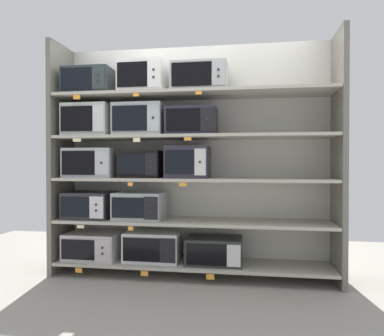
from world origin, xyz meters
name	(u,v)px	position (x,y,z in m)	size (l,w,h in m)	color
ground	(172,319)	(0.00, -1.00, -0.01)	(6.79, 6.00, 0.02)	gray
back_panel	(196,158)	(0.00, 0.28, 1.21)	(2.99, 0.04, 2.42)	beige
upright_left	(61,158)	(-1.43, 0.00, 1.21)	(0.05, 0.52, 2.42)	#68645B
upright_right	(339,158)	(1.43, 0.00, 1.21)	(0.05, 0.52, 2.42)	#68645B
shelf_0	(192,264)	(0.00, 0.00, 0.13)	(2.79, 0.52, 0.03)	#ADA899
microwave_0	(94,245)	(-1.06, 0.00, 0.28)	(0.56, 0.44, 0.27)	#BCB2B6
microwave_1	(153,246)	(-0.41, 0.00, 0.30)	(0.57, 0.35, 0.30)	silver
microwave_2	(214,250)	(0.23, 0.00, 0.28)	(0.55, 0.39, 0.26)	#2C312F
price_tag_0	(79,270)	(-1.10, -0.26, 0.09)	(0.07, 0.00, 0.05)	orange
price_tag_1	(144,274)	(-0.43, -0.26, 0.09)	(0.07, 0.00, 0.05)	orange
price_tag_2	(210,277)	(0.22, -0.26, 0.09)	(0.08, 0.00, 0.05)	orange
shelf_1	(192,222)	(0.00, 0.00, 0.56)	(2.79, 0.52, 0.03)	#ADA899
microwave_3	(90,205)	(-1.09, 0.00, 0.71)	(0.48, 0.44, 0.27)	#2B292E
microwave_4	(140,205)	(-0.55, 0.00, 0.72)	(0.50, 0.43, 0.28)	#9CA6A9
price_tag_3	(80,227)	(-1.08, -0.26, 0.53)	(0.07, 0.00, 0.03)	beige
price_tag_4	(131,228)	(-0.56, -0.26, 0.52)	(0.05, 0.00, 0.04)	orange
shelf_2	(192,179)	(0.00, 0.00, 0.99)	(2.79, 0.52, 0.03)	#ADA899
microwave_5	(92,163)	(-1.07, 0.00, 1.16)	(0.53, 0.39, 0.31)	#B5BCC2
microwave_6	(142,164)	(-0.53, 0.00, 1.15)	(0.43, 0.35, 0.28)	black
microwave_7	(188,162)	(-0.04, 0.00, 1.17)	(0.43, 0.41, 0.32)	#2D2836
price_tag_5	(130,184)	(-0.57, -0.26, 0.95)	(0.05, 0.00, 0.04)	orange
price_tag_6	(183,184)	(-0.05, -0.26, 0.96)	(0.07, 0.00, 0.03)	orange
shelf_3	(192,137)	(0.00, 0.00, 1.42)	(2.79, 0.52, 0.03)	#ADA899
microwave_8	(90,121)	(-1.09, 0.00, 1.61)	(0.49, 0.42, 0.33)	#B3BFB6
microwave_9	(140,120)	(-0.55, 0.00, 1.61)	(0.51, 0.35, 0.33)	#B4BCBF
microwave_10	(192,122)	(0.00, 0.00, 1.58)	(0.50, 0.39, 0.28)	#2C273A
price_tag_7	(77,140)	(-1.12, -0.26, 1.39)	(0.09, 0.00, 0.03)	beige
price_tag_8	(137,140)	(-0.50, -0.26, 1.38)	(0.07, 0.00, 0.04)	beige
price_tag_9	(188,139)	(0.00, -0.26, 1.39)	(0.07, 0.00, 0.03)	orange
shelf_4	(192,94)	(0.00, 0.00, 1.86)	(2.79, 0.52, 0.03)	#ADA899
microwave_11	(90,83)	(-1.09, 0.00, 2.01)	(0.50, 0.42, 0.28)	#283332
microwave_12	(143,78)	(-0.52, 0.00, 2.04)	(0.47, 0.35, 0.34)	silver
microwave_13	(200,78)	(0.08, 0.00, 2.01)	(0.55, 0.41, 0.29)	#A2A6A3
price_tag_10	(77,97)	(-1.12, -0.26, 1.81)	(0.07, 0.00, 0.04)	orange
price_tag_11	(136,95)	(-0.51, -0.26, 1.82)	(0.06, 0.00, 0.03)	orange
price_tag_12	(199,93)	(0.10, -0.26, 1.82)	(0.06, 0.00, 0.03)	orange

